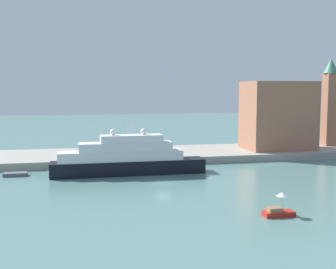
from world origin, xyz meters
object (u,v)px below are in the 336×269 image
object	(u,v)px
bell_tower	(330,99)
person_figure	(102,151)
small_motorboat	(278,210)
mooring_bollard	(160,155)
large_yacht	(127,159)
harbor_building	(278,115)
parked_car	(83,154)
work_barge	(15,174)

from	to	relation	value
bell_tower	person_figure	xyz separation A→B (m)	(-56.87, -3.47, -11.03)
small_motorboat	mooring_bollard	bearing A→B (deg)	100.33
large_yacht	small_motorboat	world-z (taller)	large_yacht
large_yacht	harbor_building	size ratio (longest dim) A/B	1.77
large_yacht	small_motorboat	bearing A→B (deg)	-62.99
person_figure	parked_car	bearing A→B (deg)	-149.68
mooring_bollard	small_motorboat	bearing A→B (deg)	-79.67
bell_tower	mooring_bollard	xyz separation A→B (m)	(-45.03, -9.28, -11.34)
parked_car	mooring_bollard	size ratio (longest dim) A/B	5.43
large_yacht	parked_car	world-z (taller)	large_yacht
person_figure	mooring_bollard	distance (m)	13.19
harbor_building	person_figure	size ratio (longest dim) A/B	10.34
small_motorboat	harbor_building	size ratio (longest dim) A/B	0.24
mooring_bollard	person_figure	bearing A→B (deg)	153.86
bell_tower	work_barge	bearing A→B (deg)	-167.85
harbor_building	parked_car	distance (m)	46.28
large_yacht	person_figure	distance (m)	15.43
small_motorboat	harbor_building	distance (m)	51.63
small_motorboat	bell_tower	world-z (taller)	bell_tower
small_motorboat	person_figure	world-z (taller)	person_figure
person_figure	bell_tower	bearing A→B (deg)	3.49
large_yacht	mooring_bollard	size ratio (longest dim) A/B	35.38
harbor_building	bell_tower	size ratio (longest dim) A/B	0.74
person_figure	work_barge	bearing A→B (deg)	-143.01
large_yacht	bell_tower	world-z (taller)	bell_tower
person_figure	large_yacht	bearing A→B (deg)	-76.32
harbor_building	parked_car	world-z (taller)	harbor_building
mooring_bollard	parked_car	bearing A→B (deg)	167.88
person_figure	small_motorboat	bearing A→B (deg)	-67.15
small_motorboat	mooring_bollard	xyz separation A→B (m)	(-7.16, 39.29, 1.14)
bell_tower	small_motorboat	bearing A→B (deg)	-127.94
large_yacht	person_figure	size ratio (longest dim) A/B	18.35
large_yacht	work_barge	bearing A→B (deg)	172.30
parked_car	person_figure	bearing A→B (deg)	30.32
work_barge	person_figure	bearing A→B (deg)	36.99
bell_tower	person_figure	bearing A→B (deg)	-176.51
harbor_building	person_figure	world-z (taller)	harbor_building
small_motorboat	person_figure	xyz separation A→B (m)	(-19.00, 45.10, 1.45)
small_motorboat	bell_tower	xyz separation A→B (m)	(37.86, 48.57, 12.48)
harbor_building	work_barge	bearing A→B (deg)	-167.49
work_barge	person_figure	xyz separation A→B (m)	(16.30, 12.28, 1.95)
work_barge	bell_tower	size ratio (longest dim) A/B	0.19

